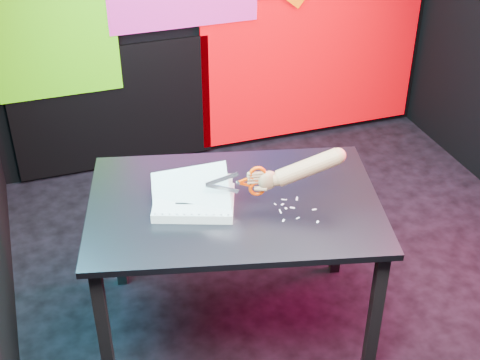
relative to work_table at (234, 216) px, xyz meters
name	(u,v)px	position (x,y,z in m)	size (l,w,h in m)	color
room	(322,44)	(0.46, 0.19, 0.68)	(3.01, 3.01, 2.71)	black
backdrop	(231,20)	(0.52, 1.65, 0.29)	(2.88, 0.05, 2.08)	#F10008
work_table	(234,216)	(0.00, 0.00, 0.00)	(1.44, 1.13, 0.75)	black
printout_stack	(194,202)	(-0.18, 0.02, 0.11)	(0.41, 0.35, 0.18)	white
scissors	(253,181)	(0.06, -0.07, 0.22)	(0.26, 0.06, 0.15)	silver
hand_forearm	(301,169)	(0.26, -0.11, 0.26)	(0.40, 0.13, 0.18)	#A86C46
paper_clippings	(292,208)	(0.22, -0.13, 0.08)	(0.17, 0.21, 0.00)	silver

